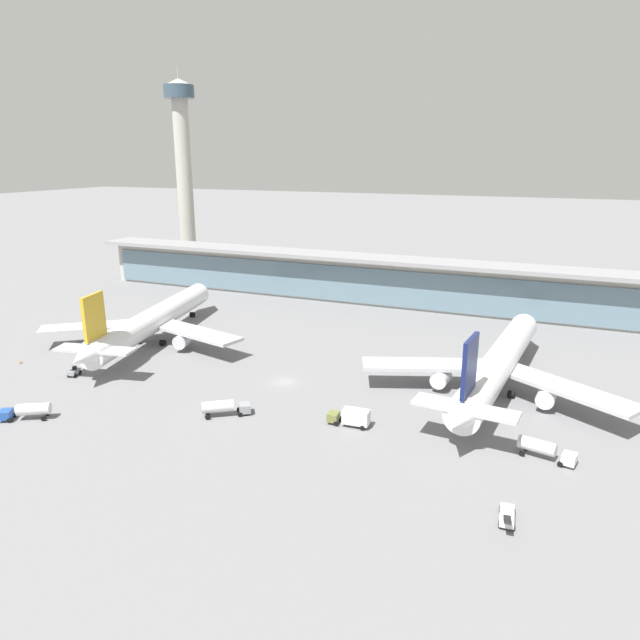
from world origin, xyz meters
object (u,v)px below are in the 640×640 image
Objects in this scene: service_truck_by_tail_grey at (224,407)px; service_truck_mid_apron_grey at (74,372)px; service_truck_on_taxiway_white at (544,449)px; safety_cone_alpha at (21,362)px; airliner_left_stand at (152,321)px; airliner_centre_stand at (498,365)px; service_truck_at_far_stand_olive at (351,417)px; control_tower at (183,161)px; service_truck_near_nose_blue at (27,410)px; service_truck_under_wing_white at (507,516)px.

service_truck_mid_apron_grey is at bearing 173.74° from service_truck_by_tail_grey.
service_truck_on_taxiway_white is 110.86m from safety_cone_alpha.
airliner_left_stand is 82.85m from airliner_centre_stand.
service_truck_at_far_stand_olive is 168.64m from control_tower.
control_tower reaches higher than airliner_left_stand.
service_truck_under_wing_white is (81.52, 2.06, -0.90)m from service_truck_near_nose_blue.
control_tower is 128.23m from safety_cone_alpha.
airliner_left_stand is 112.70m from control_tower.
service_truck_mid_apron_grey reaches higher than safety_cone_alpha.
control_tower is at bearing 136.87° from service_truck_under_wing_white.
service_truck_on_taxiway_white is at bearing -38.14° from control_tower.
safety_cone_alpha is (-25.69, 20.37, -1.39)m from service_truck_near_nose_blue.
service_truck_on_taxiway_white is at bearing 0.25° from safety_cone_alpha.
service_truck_by_tail_grey is (-50.13, 12.74, 0.90)m from service_truck_under_wing_white.
airliner_left_stand is 9.80× the size of service_truck_under_wing_white.
service_truck_mid_apron_grey is (-83.79, -26.09, -4.83)m from airliner_centre_stand.
control_tower reaches higher than service_truck_at_far_stand_olive.
safety_cone_alpha is (-100.94, -24.90, -5.39)m from airliner_centre_stand.
airliner_centre_stand is at bearing 34.79° from service_truck_by_tail_grey.
service_truck_under_wing_white reaches higher than safety_cone_alpha.
control_tower reaches higher than service_truck_under_wing_white.
service_truck_under_wing_white is 19.15m from service_truck_on_taxiway_white.
service_truck_under_wing_white is 108.77m from safety_cone_alpha.
airliner_left_stand reaches higher than service_truck_mid_apron_grey.
service_truck_by_tail_grey and service_truck_on_taxiway_white have the same top height.
safety_cone_alpha is (-110.85, -0.48, -1.39)m from service_truck_on_taxiway_white.
safety_cone_alpha is at bearing -127.27° from airliner_left_stand.
service_truck_under_wing_white is at bearing -100.94° from service_truck_on_taxiway_white.
control_tower reaches higher than safety_cone_alpha.
service_truck_near_nose_blue is at bearing -166.24° from service_truck_on_taxiway_white.
airliner_left_stand is at bearing 154.72° from service_truck_under_wing_white.
airliner_centre_stand is 8.16× the size of service_truck_by_tail_grey.
airliner_left_stand is 9.11× the size of service_truck_at_far_stand_olive.
safety_cone_alpha is at bearing -166.14° from airliner_centre_stand.
airliner_centre_stand is at bearing 31.03° from service_truck_near_nose_blue.
airliner_centre_stand is 97.20× the size of safety_cone_alpha.
service_truck_under_wing_white is at bearing 1.45° from service_truck_near_nose_blue.
service_truck_near_nose_blue is 1.03× the size of service_truck_by_tail_grey.
airliner_centre_stand is 53.55m from service_truck_by_tail_grey.
airliner_left_stand is at bearing 165.90° from service_truck_on_taxiway_white.
service_truck_under_wing_white is at bearing -32.93° from service_truck_at_far_stand_olive.
service_truck_on_taxiway_white is at bearing 1.02° from service_truck_mid_apron_grey.
airliner_centre_stand reaches higher than service_truck_by_tail_grey.
service_truck_at_far_stand_olive is at bearing -0.31° from safety_cone_alpha.
service_truck_near_nose_blue and service_truck_by_tail_grey have the same top height.
service_truck_by_tail_grey is at bearing -52.55° from control_tower.
service_truck_near_nose_blue reaches higher than service_truck_under_wing_white.
airliner_centre_stand is 0.86× the size of control_tower.
service_truck_by_tail_grey is 1.13× the size of service_truck_at_far_stand_olive.
control_tower is at bearing 107.14° from safety_cone_alpha.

